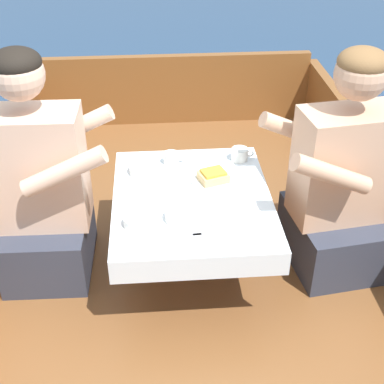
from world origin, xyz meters
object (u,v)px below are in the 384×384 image
(person_starboard, at_px, (340,186))
(sandwich, at_px, (213,176))
(person_port, at_px, (41,190))
(coffee_cup_port, at_px, (240,154))
(coffee_cup_starboard, at_px, (171,158))

(person_starboard, relative_size, sandwich, 7.21)
(person_port, relative_size, coffee_cup_port, 9.61)
(coffee_cup_port, height_order, coffee_cup_starboard, coffee_cup_port)
(coffee_cup_port, xyz_separation_m, coffee_cup_starboard, (-0.32, -0.01, -0.00))
(person_port, bearing_deg, sandwich, 4.22)
(person_port, bearing_deg, coffee_cup_starboard, 22.43)
(sandwich, xyz_separation_m, coffee_cup_starboard, (-0.17, 0.18, -0.00))
(coffee_cup_starboard, bearing_deg, sandwich, -45.93)
(person_port, height_order, coffee_cup_starboard, person_port)
(person_port, relative_size, sandwich, 7.29)
(coffee_cup_starboard, bearing_deg, coffee_cup_port, 1.24)
(person_starboard, height_order, coffee_cup_port, person_starboard)
(person_starboard, relative_size, coffee_cup_port, 9.49)
(sandwich, xyz_separation_m, coffee_cup_port, (0.14, 0.18, -0.00))
(person_starboard, bearing_deg, coffee_cup_port, -43.63)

